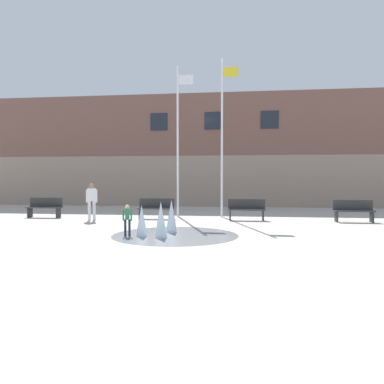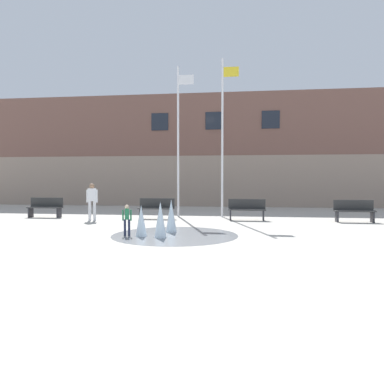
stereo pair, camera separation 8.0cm
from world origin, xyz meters
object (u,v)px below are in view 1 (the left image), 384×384
Objects in this scene: park_bench_under_right_flagpole at (246,209)px; park_bench_near_trashcan at (354,210)px; park_bench_center at (156,208)px; flagpole_right at (223,133)px; adult_in_red at (92,199)px; flagpole_left at (178,137)px; child_in_fountain at (127,218)px; park_bench_far_left at (45,207)px.

park_bench_near_trashcan is (4.40, -0.11, 0.00)m from park_bench_under_right_flagpole.
park_bench_center is 4.66m from flagpole_right.
adult_in_red is at bearing -171.18° from park_bench_under_right_flagpole.
flagpole_right reaches higher than park_bench_near_trashcan.
child_in_fountain is at bearing -95.82° from flagpole_left.
park_bench_far_left is 13.66m from park_bench_near_trashcan.
flagpole_right is at bearing 131.44° from park_bench_under_right_flagpole.
child_in_fountain is at bearing -113.85° from flagpole_right.
adult_in_red is at bearing -165.79° from child_in_fountain.
child_in_fountain is (-3.81, -4.89, 0.10)m from park_bench_under_right_flagpole.
flagpole_left is 0.96× the size of flagpole_right.
flagpole_right reaches higher than park_bench_center.
flagpole_right reaches higher than park_bench_far_left.
adult_in_red is (-2.56, -1.10, 0.45)m from park_bench_center.
park_bench_center is 3.59m from flagpole_left.
park_bench_near_trashcan is at bearing -1.40° from park_bench_under_right_flagpole.
park_bench_near_trashcan is 1.62× the size of child_in_fountain.
child_in_fountain is 0.13× the size of flagpole_right.
park_bench_far_left is at bearing -153.13° from child_in_fountain.
park_bench_under_right_flagpole is 1.00× the size of park_bench_near_trashcan.
flagpole_left reaches higher than adult_in_red.
flagpole_right is at bearing 166.18° from park_bench_near_trashcan.
child_in_fountain is at bearing -127.93° from park_bench_under_right_flagpole.
park_bench_center is (5.25, 0.10, 0.00)m from park_bench_far_left.
park_bench_center is at bearing -125.54° from flagpole_left.
park_bench_near_trashcan is at bearing -1.31° from park_bench_center.
park_bench_under_right_flagpole is 1.62× the size of child_in_fountain.
flagpole_right is at bearing 0.00° from flagpole_left.
park_bench_under_right_flagpole is (9.26, 0.01, 0.00)m from park_bench_far_left.
park_bench_far_left is at bearing -179.93° from park_bench_under_right_flagpole.
adult_in_red is 6.63m from flagpole_right.
flagpole_right reaches higher than child_in_fountain.
adult_in_red reaches higher than park_bench_near_trashcan.
park_bench_under_right_flagpole is 6.67m from adult_in_red.
flagpole_right reaches higher than flagpole_left.
flagpole_right is (2.09, 0.00, 0.15)m from flagpole_left.
adult_in_red is (-10.97, -0.91, 0.45)m from park_bench_near_trashcan.
child_in_fountain is (-8.21, -4.79, 0.10)m from park_bench_near_trashcan.
park_bench_under_right_flagpole is at bearing -48.56° from flagpole_right.
park_bench_near_trashcan is at bearing -0.41° from park_bench_far_left.
flagpole_right reaches higher than adult_in_red.
park_bench_far_left is 7.32m from child_in_fountain.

